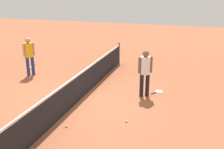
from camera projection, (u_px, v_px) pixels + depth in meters
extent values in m
plane|color=#9E5638|center=(79.00, 101.00, 9.08)|extent=(40.00, 40.00, 0.00)
cylinder|color=#4C4C51|center=(119.00, 53.00, 13.42)|extent=(0.09, 0.09, 1.07)
cube|color=black|center=(78.00, 89.00, 8.93)|extent=(10.00, 0.02, 0.91)
cube|color=white|center=(77.00, 75.00, 8.78)|extent=(10.00, 0.04, 0.06)
cylinder|color=black|center=(147.00, 85.00, 9.38)|extent=(0.19, 0.19, 0.85)
cylinder|color=black|center=(142.00, 85.00, 9.34)|extent=(0.19, 0.19, 0.85)
cylinder|color=white|center=(145.00, 65.00, 9.13)|extent=(0.46, 0.46, 0.62)
cylinder|color=brown|center=(151.00, 65.00, 9.16)|extent=(0.12, 0.12, 0.58)
cylinder|color=brown|center=(139.00, 65.00, 9.08)|extent=(0.12, 0.12, 0.58)
sphere|color=brown|center=(146.00, 54.00, 8.99)|extent=(0.31, 0.31, 0.23)
cylinder|color=navy|center=(33.00, 66.00, 11.65)|extent=(0.20, 0.20, 0.85)
cylinder|color=navy|center=(28.00, 66.00, 11.53)|extent=(0.20, 0.20, 0.85)
cylinder|color=yellow|center=(29.00, 50.00, 11.36)|extent=(0.48, 0.48, 0.62)
cylinder|color=tan|center=(34.00, 49.00, 11.47)|extent=(0.13, 0.13, 0.58)
cylinder|color=tan|center=(24.00, 50.00, 11.23)|extent=(0.13, 0.13, 0.58)
sphere|color=tan|center=(28.00, 40.00, 11.22)|extent=(0.32, 0.32, 0.23)
torus|color=white|center=(159.00, 91.00, 9.87)|extent=(0.44, 0.44, 0.02)
cylinder|color=silver|center=(159.00, 91.00, 9.87)|extent=(0.37, 0.37, 0.00)
cylinder|color=black|center=(154.00, 93.00, 9.70)|extent=(0.25, 0.18, 0.03)
torus|color=red|center=(31.00, 67.00, 12.87)|extent=(0.33, 0.33, 0.02)
cylinder|color=silver|center=(31.00, 67.00, 12.87)|extent=(0.28, 0.28, 0.00)
cylinder|color=black|center=(34.00, 65.00, 13.13)|extent=(0.28, 0.05, 0.03)
sphere|color=#C6E033|center=(126.00, 121.00, 7.65)|extent=(0.07, 0.07, 0.07)
sphere|color=#C6E033|center=(66.00, 126.00, 7.38)|extent=(0.07, 0.07, 0.07)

